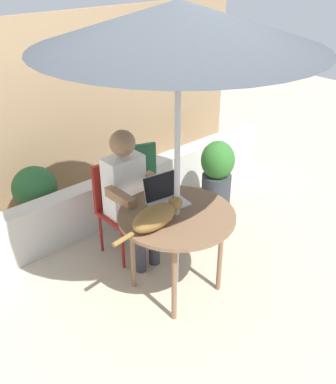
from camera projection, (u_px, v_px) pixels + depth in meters
ground_plane at (176, 287)px, 3.75m from camera, size 14.00×14.00×0.00m
fence_back at (45, 116)px, 4.58m from camera, size 5.37×0.08×1.98m
planter_wall_low at (94, 206)px, 4.42m from camera, size 4.83×0.20×0.50m
patio_table at (177, 222)px, 3.42m from camera, size 0.91×0.91×0.73m
patio_umbrella at (179, 24)px, 2.71m from camera, size 1.91×1.91×2.26m
chair_occupied at (119, 201)px, 3.99m from camera, size 0.40×0.40×0.88m
chair_empty at (140, 184)px, 4.28m from camera, size 0.52×0.52×0.88m
person_seated at (129, 191)px, 3.80m from camera, size 0.48×0.48×1.22m
laptop at (164, 195)px, 3.52m from camera, size 0.33×0.29×0.21m
cat at (157, 216)px, 3.20m from camera, size 0.65×0.23×0.17m
potted_plant_near_fence at (217, 173)px, 4.72m from camera, size 0.36×0.36×0.77m
potted_plant_by_chair at (36, 197)px, 4.34m from camera, size 0.44×0.44×0.69m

